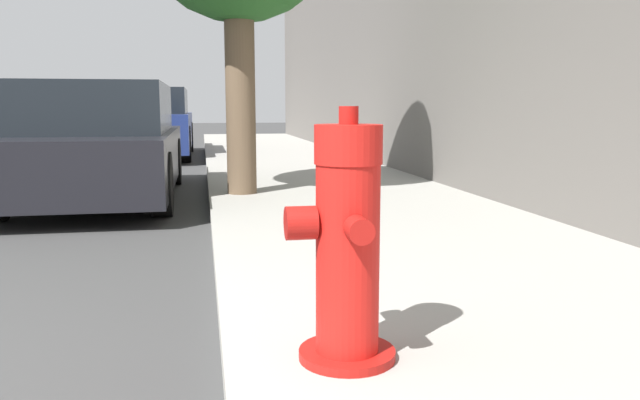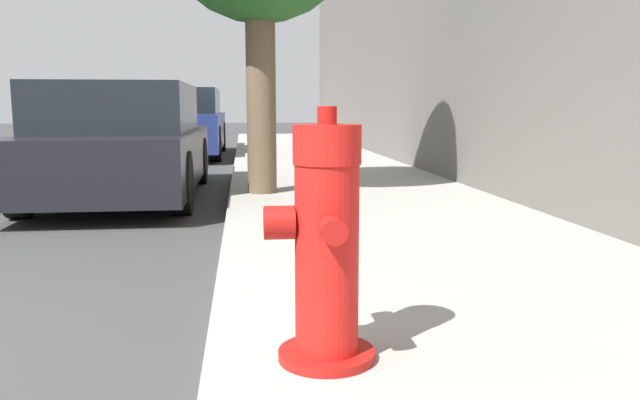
% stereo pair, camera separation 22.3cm
% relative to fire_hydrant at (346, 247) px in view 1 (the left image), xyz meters
% --- Properties ---
extents(sidewalk_slab, '(2.84, 40.00, 0.13)m').
position_rel_fire_hydrant_xyz_m(sidewalk_slab, '(0.96, -0.28, -0.50)').
color(sidewalk_slab, '#99968E').
rests_on(sidewalk_slab, ground_plane).
extents(fire_hydrant, '(0.42, 0.42, 0.95)m').
position_rel_fire_hydrant_xyz_m(fire_hydrant, '(0.00, 0.00, 0.00)').
color(fire_hydrant, '#A91511').
rests_on(fire_hydrant, sidewalk_slab).
extents(parked_car_near, '(1.74, 4.16, 1.33)m').
position_rel_fire_hydrant_xyz_m(parked_car_near, '(-1.69, 5.31, 0.08)').
color(parked_car_near, black).
rests_on(parked_car_near, ground_plane).
extents(parked_car_mid, '(1.86, 4.60, 1.45)m').
position_rel_fire_hydrant_xyz_m(parked_car_mid, '(-1.66, 11.55, 0.15)').
color(parked_car_mid, navy).
rests_on(parked_car_mid, ground_plane).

